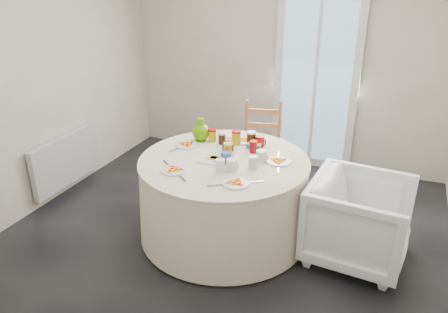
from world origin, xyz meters
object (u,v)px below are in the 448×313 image
at_px(table, 224,199).
at_px(armchair, 359,219).
at_px(radiator, 67,160).
at_px(wooden_chair, 262,148).
at_px(green_pitcher, 201,131).

relative_size(table, armchair, 1.91).
relative_size(radiator, table, 0.64).
relative_size(table, wooden_chair, 1.61).
distance_m(wooden_chair, green_pitcher, 0.93).
distance_m(table, wooden_chair, 1.08).
distance_m(radiator, green_pitcher, 1.64).
bearing_deg(green_pitcher, wooden_chair, 70.06).
distance_m(radiator, table, 1.93).
xyz_separation_m(wooden_chair, armchair, (1.18, -0.99, -0.08)).
height_order(wooden_chair, green_pitcher, green_pitcher).
height_order(table, green_pitcher, green_pitcher).
height_order(radiator, green_pitcher, green_pitcher).
distance_m(radiator, armchair, 3.12).
bearing_deg(green_pitcher, armchair, -0.91).
xyz_separation_m(table, wooden_chair, (0.01, 1.08, 0.09)).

